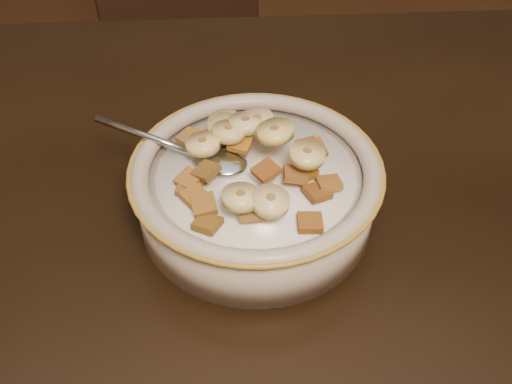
{
  "coord_description": "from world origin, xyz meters",
  "views": [
    {
      "loc": [
        -0.01,
        -0.33,
        1.15
      ],
      "look_at": [
        0.01,
        0.05,
        0.78
      ],
      "focal_mm": 40.0,
      "sensor_mm": 36.0,
      "label": 1
    }
  ],
  "objects": [
    {
      "name": "table",
      "position": [
        0.0,
        0.0,
        0.73
      ],
      "size": [
        1.4,
        0.9,
        0.04
      ],
      "primitive_type": "cube",
      "rotation": [
        0.0,
        0.0,
        -0.0
      ],
      "color": "black",
      "rests_on": "floor"
    },
    {
      "name": "banana_slice_0",
      "position": [
        -0.01,
        0.09,
        0.82
      ],
      "size": [
        0.04,
        0.04,
        0.01
      ],
      "primitive_type": "cylinder",
      "rotation": [
        -0.07,
        -0.11,
        2.4
      ],
      "color": "#D6C080",
      "rests_on": "milk"
    },
    {
      "name": "cereal_square_10",
      "position": [
        0.05,
        0.03,
        0.82
      ],
      "size": [
        0.02,
        0.02,
        0.01
      ],
      "primitive_type": "cube",
      "rotation": [
        0.19,
        0.11,
        1.54
      ],
      "color": "brown",
      "rests_on": "milk"
    },
    {
      "name": "cereal_square_17",
      "position": [
        -0.03,
        -0.02,
        0.81
      ],
      "size": [
        0.03,
        0.03,
        0.01
      ],
      "primitive_type": "cube",
      "rotation": [
        0.15,
        0.08,
        2.63
      ],
      "color": "brown",
      "rests_on": "milk"
    },
    {
      "name": "banana_slice_4",
      "position": [
        0.04,
        0.07,
        0.83
      ],
      "size": [
        0.04,
        0.04,
        0.01
      ],
      "primitive_type": "cylinder",
      "rotation": [
        -0.08,
        0.07,
        1.31
      ],
      "color": "#D8CF7B",
      "rests_on": "milk"
    },
    {
      "name": "cereal_square_18",
      "position": [
        0.08,
        0.02,
        0.81
      ],
      "size": [
        0.02,
        0.02,
        0.01
      ],
      "primitive_type": "cube",
      "rotation": [
        -0.22,
        -0.0,
        0.1
      ],
      "color": "#9B6732",
      "rests_on": "milk"
    },
    {
      "name": "banana_slice_3",
      "position": [
        -0.01,
        0.1,
        0.82
      ],
      "size": [
        0.04,
        0.04,
        0.02
      ],
      "primitive_type": "cylinder",
      "rotation": [
        0.12,
        -0.08,
        0.18
      ],
      "color": "beige",
      "rests_on": "milk"
    },
    {
      "name": "cereal_square_7",
      "position": [
        0.06,
        0.04,
        0.81
      ],
      "size": [
        0.03,
        0.03,
        0.01
      ],
      "primitive_type": "cube",
      "rotation": [
        -0.02,
        0.04,
        2.13
      ],
      "color": "#9C6119",
      "rests_on": "milk"
    },
    {
      "name": "cereal_square_11",
      "position": [
        -0.04,
        0.04,
        0.81
      ],
      "size": [
        0.03,
        0.03,
        0.01
      ],
      "primitive_type": "cube",
      "rotation": [
        -0.16,
        0.04,
        2.42
      ],
      "color": "brown",
      "rests_on": "milk"
    },
    {
      "name": "banana_slice_1",
      "position": [
        -0.0,
        -0.0,
        0.83
      ],
      "size": [
        0.04,
        0.04,
        0.01
      ],
      "primitive_type": "cylinder",
      "rotation": [
        0.08,
        0.1,
        2.0
      ],
      "color": "#F8E685",
      "rests_on": "milk"
    },
    {
      "name": "cereal_square_8",
      "position": [
        0.06,
        -0.02,
        0.81
      ],
      "size": [
        0.02,
        0.02,
        0.01
      ],
      "primitive_type": "cube",
      "rotation": [
        0.03,
        0.01,
        1.53
      ],
      "color": "brown",
      "rests_on": "milk"
    },
    {
      "name": "cereal_square_16",
      "position": [
        0.0,
        0.07,
        0.82
      ],
      "size": [
        0.03,
        0.03,
        0.01
      ],
      "primitive_type": "cube",
      "rotation": [
        -0.24,
        -0.03,
        2.76
      ],
      "color": "#9C6019",
      "rests_on": "milk"
    },
    {
      "name": "cereal_square_1",
      "position": [
        -0.04,
        0.03,
        0.81
      ],
      "size": [
        0.03,
        0.02,
        0.01
      ],
      "primitive_type": "cube",
      "rotation": [
        0.1,
        -0.05,
        1.29
      ],
      "color": "brown",
      "rests_on": "milk"
    },
    {
      "name": "cereal_square_2",
      "position": [
        -0.03,
        0.04,
        0.82
      ],
      "size": [
        0.03,
        0.03,
        0.01
      ],
      "primitive_type": "cube",
      "rotation": [
        -0.25,
        -0.16,
        0.85
      ],
      "color": "brown",
      "rests_on": "milk"
    },
    {
      "name": "banana_slice_7",
      "position": [
        0.02,
        0.09,
        0.83
      ],
      "size": [
        0.04,
        0.04,
        0.01
      ],
      "primitive_type": "cylinder",
      "rotation": [
        -0.11,
        -0.08,
        1.83
      ],
      "color": "beige",
      "rests_on": "milk"
    },
    {
      "name": "cereal_square_13",
      "position": [
        0.01,
        0.1,
        0.81
      ],
      "size": [
        0.03,
        0.03,
        0.01
      ],
      "primitive_type": "cube",
      "rotation": [
        0.12,
        0.05,
        0.62
      ],
      "color": "brown",
      "rests_on": "milk"
    },
    {
      "name": "banana_slice_10",
      "position": [
        0.01,
        0.09,
        0.83
      ],
      "size": [
        0.04,
        0.04,
        0.01
      ],
      "primitive_type": "cylinder",
      "rotation": [
        -0.12,
        0.03,
        0.26
      ],
      "color": "beige",
      "rests_on": "milk"
    },
    {
      "name": "cereal_square_9",
      "position": [
        0.01,
        -0.01,
        0.81
      ],
      "size": [
        0.02,
        0.02,
        0.01
      ],
      "primitive_type": "cube",
      "rotation": [
        -0.17,
        0.15,
        1.46
      ],
      "color": "olive",
      "rests_on": "milk"
    },
    {
      "name": "banana_slice_5",
      "position": [
        0.03,
        0.06,
        0.84
      ],
      "size": [
        0.04,
        0.04,
        0.01
      ],
      "primitive_type": "cylinder",
      "rotation": [
        -0.08,
        -0.06,
        0.17
      ],
      "color": "#DEC26E",
      "rests_on": "milk"
    },
    {
      "name": "cereal_square_15",
      "position": [
        0.07,
        0.01,
        0.81
      ],
      "size": [
        0.03,
        0.03,
        0.01
      ],
      "primitive_type": "cube",
      "rotation": [
        0.11,
        0.03,
        1.99
      ],
      "color": "brown",
      "rests_on": "milk"
    },
    {
      "name": "cereal_square_19",
      "position": [
        -0.04,
        0.01,
        0.81
      ],
      "size": [
        0.03,
        0.03,
        0.01
      ],
      "primitive_type": "cube",
      "rotation": [
        0.01,
        -0.07,
        2.24
      ],
      "color": "brown",
      "rests_on": "milk"
    },
    {
      "name": "cereal_square_14",
      "position": [
        -0.03,
        0.0,
        0.81
      ],
      "size": [
        0.02,
        0.02,
        0.01
      ],
      "primitive_type": "cube",
      "rotation": [
        -0.12,
        -0.17,
        1.76
      ],
      "color": "brown",
      "rests_on": "milk"
    },
    {
      "name": "cereal_square_0",
      "position": [
        0.02,
        0.03,
        0.82
      ],
      "size": [
        0.03,
        0.03,
        0.01
      ],
      "primitive_type": "cube",
      "rotation": [
        -0.24,
        0.05,
        2.12
      ],
      "color": "brown",
      "rests_on": "milk"
    },
    {
      "name": "banana_slice_2",
      "position": [
        0.06,
        0.04,
        0.83
      ],
      "size": [
        0.04,
        0.04,
        0.01
      ],
      "primitive_type": "cylinder",
      "rotation": [
        0.03,
        0.11,
        0.5
      ],
      "color": "#F7E788",
      "rests_on": "milk"
    },
    {
      "name": "milk",
      "position": [
        0.01,
        0.05,
        0.8
      ],
      "size": [
        0.18,
        0.18,
        0.0
      ],
      "primitive_type": "cylinder",
      "color": "white",
      "rests_on": "cereal_bowl"
    },
    {
      "name": "cereal_square_6",
      "position": [
        -0.02,
        0.09,
        0.81
      ],
      "size": [
        0.03,
        0.03,
        0.01
      ],
      "primitive_type": "cube",
      "rotation": [
        0.22,
        0.13,
        0.51
      ],
      "color": "brown",
      "rests_on": "milk"
    },
    {
      "name": "cereal_square_3",
      "position": [
        -0.04,
        0.09,
        0.81
      ],
      "size": [
        0.02,
        0.02,
        0.01
      ],
      "primitive_type": "cube",
      "rotation": [
        -0.18,
        -0.07,
        3.0
      ],
      "color": "#976025",
      "rests_on": "milk"
    },
    {
      "name": "cereal_square_20",
      "position": [
        0.06,
        0.07,
        0.81
      ],
      "size": [
        0.03,
        0.03,
        0.01
      ],
      "primitive_type": "cube",
      "rotation": [
        0.06,
        -0.16,
        1.94
      ],
      "color": "brown",
      "rests_on": "milk"
    },
    {
      "name": "banana_slice_9",
      "position": [
        -0.03,
        0.07,
        0.82
      ],
      "size": [
        0.04,
        0.04,
        0.01
      ],
      "primitive_type": "cylinder",
      "rotation": [
        -0.01,
        0.14,
        2.19
      ],
      "color": "#E7D27F",
      "rests_on": "milk"
    },
    {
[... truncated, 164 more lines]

